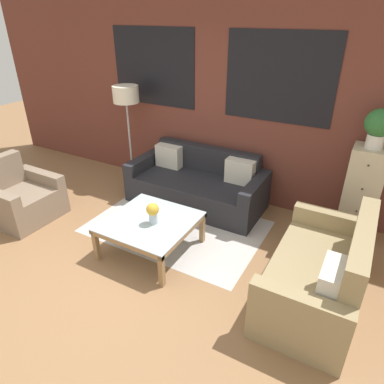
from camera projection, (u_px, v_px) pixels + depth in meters
The scene contains 11 objects.
ground_plane at pixel (106, 279), 3.66m from camera, with size 16.00×16.00×0.00m, color #8E6642.
wall_back_brick at pixel (211, 100), 4.88m from camera, with size 8.40×0.09×2.80m.
rug at pixel (177, 226), 4.55m from camera, with size 2.22×1.49×0.00m.
couch_dark at pixel (198, 185), 5.00m from camera, with size 1.95×0.88×0.78m.
settee_vintage at pixel (320, 276), 3.25m from camera, with size 0.80×1.54×0.92m.
armchair_corner at pixel (22, 199), 4.65m from camera, with size 0.80×0.82×0.84m.
coffee_table at pixel (150, 225), 3.94m from camera, with size 0.96×0.96×0.41m.
floor_lamp at pixel (126, 99), 5.09m from camera, with size 0.39×0.39×1.57m.
drawer_cabinet at pixel (361, 194), 4.12m from camera, with size 0.40×0.38×1.17m.
potted_plant at pixel (379, 126), 3.73m from camera, with size 0.31×0.31×0.44m.
flower_vase at pixel (153, 212), 3.80m from camera, with size 0.14×0.14×0.25m.
Camera 1 is at (2.17, -1.99, 2.54)m, focal length 32.00 mm.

